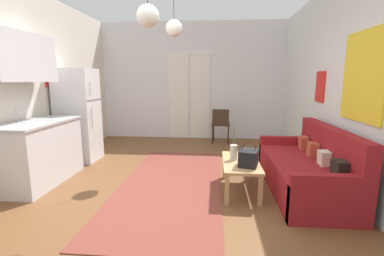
{
  "coord_description": "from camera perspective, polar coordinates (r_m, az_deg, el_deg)",
  "views": [
    {
      "loc": [
        0.6,
        -3.22,
        1.48
      ],
      "look_at": [
        0.22,
        1.02,
        0.71
      ],
      "focal_mm": 25.3,
      "sensor_mm": 36.0,
      "label": 1
    }
  ],
  "objects": [
    {
      "name": "couch",
      "position": [
        3.98,
        23.37,
        -8.3
      ],
      "size": [
        0.83,
        1.94,
        0.87
      ],
      "color": "maroon",
      "rests_on": "ground_plane"
    },
    {
      "name": "bamboo_vase",
      "position": [
        3.7,
        8.77,
        -5.06
      ],
      "size": [
        0.1,
        0.1,
        0.42
      ],
      "color": "beige",
      "rests_on": "coffee_table"
    },
    {
      "name": "refrigerator",
      "position": [
        5.34,
        -22.87,
        2.46
      ],
      "size": [
        0.66,
        0.59,
        1.67
      ],
      "color": "white",
      "rests_on": "ground_plane"
    },
    {
      "name": "wall_right",
      "position": [
        3.65,
        33.37,
        7.88
      ],
      "size": [
        0.12,
        7.39,
        2.87
      ],
      "color": "silver",
      "rests_on": "ground_plane"
    },
    {
      "name": "coffee_table",
      "position": [
        3.7,
        10.23,
        -7.71
      ],
      "size": [
        0.47,
        0.97,
        0.41
      ],
      "color": "tan",
      "rests_on": "ground_plane"
    },
    {
      "name": "accent_chair",
      "position": [
        6.33,
        6.07,
        0.99
      ],
      "size": [
        0.44,
        0.42,
        0.81
      ],
      "rotation": [
        0.0,
        0.0,
        3.08
      ],
      "color": "#382619",
      "rests_on": "ground_plane"
    },
    {
      "name": "ground_plane",
      "position": [
        3.61,
        -5.15,
        -14.92
      ],
      "size": [
        5.12,
        7.79,
        0.1
      ],
      "primitive_type": "cube",
      "color": "brown"
    },
    {
      "name": "area_rug",
      "position": [
        3.97,
        -4.3,
        -11.62
      ],
      "size": [
        1.42,
        3.31,
        0.01
      ],
      "primitive_type": "cube",
      "color": "brown",
      "rests_on": "ground_plane"
    },
    {
      "name": "pendant_lamp_near",
      "position": [
        3.26,
        -9.29,
        22.29
      ],
      "size": [
        0.25,
        0.25,
        0.83
      ],
      "color": "black"
    },
    {
      "name": "pendant_lamp_far",
      "position": [
        4.67,
        -3.81,
        20.26
      ],
      "size": [
        0.27,
        0.27,
        0.71
      ],
      "color": "black"
    },
    {
      "name": "kitchen_counter",
      "position": [
        4.42,
        -30.2,
        -0.12
      ],
      "size": [
        0.63,
        1.32,
        2.1
      ],
      "color": "silver",
      "rests_on": "ground_plane"
    },
    {
      "name": "handbag",
      "position": [
        3.47,
        11.82,
        -6.15
      ],
      "size": [
        0.28,
        0.32,
        0.31
      ],
      "color": "black",
      "rests_on": "coffee_table"
    },
    {
      "name": "wall_back",
      "position": [
        6.88,
        0.03,
        9.72
      ],
      "size": [
        4.72,
        0.13,
        2.87
      ],
      "color": "silver",
      "rests_on": "ground_plane"
    }
  ]
}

